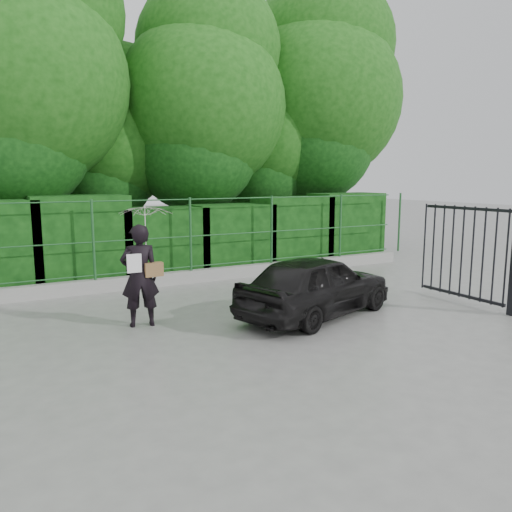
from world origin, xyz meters
TOP-DOWN VIEW (x-y plane):
  - ground at (0.00, 0.00)m, footprint 80.00×80.00m
  - kerb at (0.00, 4.50)m, footprint 14.00×0.25m
  - fence at (0.22, 4.50)m, footprint 14.13×0.06m
  - hedge at (0.02, 5.50)m, footprint 14.20×1.20m
  - trees at (1.14, 7.74)m, footprint 17.10×6.15m
  - gate at (4.60, -0.72)m, footprint 0.22×2.33m
  - woman at (-1.63, 1.54)m, footprint 0.96×0.92m
  - car at (1.34, 0.55)m, footprint 3.71×2.37m

SIDE VIEW (x-z plane):
  - ground at x=0.00m, z-range 0.00..0.00m
  - kerb at x=0.00m, z-range 0.00..0.30m
  - car at x=1.34m, z-range 0.00..1.18m
  - hedge at x=0.02m, z-range -0.08..2.07m
  - gate at x=4.60m, z-range 0.01..2.37m
  - fence at x=0.22m, z-range 0.30..2.10m
  - woman at x=-1.63m, z-range 0.30..2.41m
  - trees at x=1.14m, z-range 0.58..8.66m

